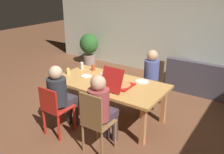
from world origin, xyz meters
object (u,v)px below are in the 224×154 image
pizza_box_0 (119,84)px  person_0 (60,93)px  drinking_glass_0 (82,66)px  potted_plant (89,46)px  person_1 (150,74)px  plate_0 (86,76)px  drinking_glass_1 (93,68)px  plate_1 (106,74)px  chair_0 (55,109)px  person_2 (101,106)px  drinking_glass_2 (68,71)px  couch (208,81)px  chair_2 (95,120)px  plate_2 (142,81)px  dining_table (109,86)px  chair_1 (153,81)px

pizza_box_0 → person_0: bearing=-133.2°
drinking_glass_0 → potted_plant: potted_plant is taller
person_1 → potted_plant: bearing=151.5°
plate_0 → drinking_glass_1: drinking_glass_1 is taller
person_1 → plate_1: size_ratio=5.41×
chair_0 → person_2: size_ratio=0.72×
drinking_glass_2 → couch: 3.25m
drinking_glass_1 → chair_2: bearing=-51.5°
plate_1 → plate_2: bearing=3.6°
drinking_glass_0 → person_2: bearing=-40.1°
plate_2 → pizza_box_0: bearing=-117.3°
dining_table → drinking_glass_2: size_ratio=17.17×
person_1 → pizza_box_0: size_ratio=2.14×
couch → plate_1: bearing=-128.6°
pizza_box_0 → potted_plant: bearing=137.2°
plate_0 → couch: size_ratio=0.11×
chair_2 → plate_1: (-0.70, 1.28, 0.18)m
person_0 → plate_1: 1.13m
person_0 → chair_1: person_0 is taller
drinking_glass_2 → person_0: bearing=-55.5°
chair_0 → drinking_glass_0: 1.36m
person_0 → pizza_box_0: bearing=46.8°
plate_1 → drinking_glass_0: 0.61m
plate_2 → chair_2: bearing=-93.1°
drinking_glass_2 → couch: (2.18, 2.36, -0.52)m
chair_0 → chair_1: size_ratio=0.94×
chair_2 → drinking_glass_1: chair_2 is taller
person_0 → chair_1: bearing=65.0°
person_1 → pizza_box_0: (-0.16, -0.93, 0.07)m
drinking_glass_0 → drinking_glass_2: (-0.03, -0.39, -0.01)m
pizza_box_0 → drinking_glass_2: (-1.17, -0.02, 0.01)m
chair_1 → chair_2: size_ratio=0.94×
person_1 → pizza_box_0: bearing=-99.5°
dining_table → pizza_box_0: (0.26, -0.08, 0.14)m
person_0 → chair_2: person_0 is taller
chair_0 → drinking_glass_1: (-0.20, 1.29, 0.31)m
chair_1 → plate_0: size_ratio=4.69×
person_0 → plate_2: size_ratio=4.88×
person_1 → person_2: person_2 is taller
drinking_glass_1 → person_0: bearing=-80.3°
pizza_box_0 → drinking_glass_1: 0.98m
person_1 → drinking_glass_2: person_1 is taller
chair_2 → drinking_glass_0: (-1.30, 1.26, 0.24)m
plate_2 → couch: 2.10m
dining_table → chair_0: 1.06m
person_0 → chair_1: 2.01m
drinking_glass_0 → couch: 2.97m
chair_2 → plate_0: 1.38m
plate_1 → potted_plant: bearing=135.6°
dining_table → chair_1: bearing=67.2°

